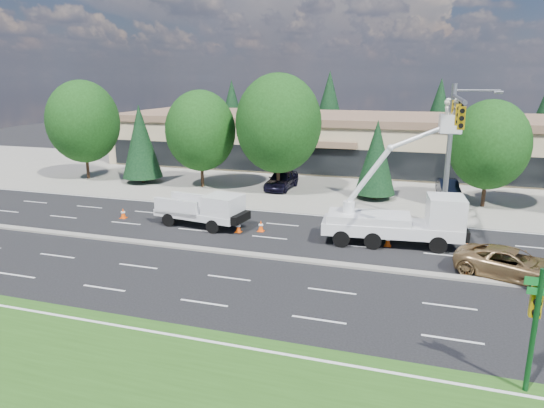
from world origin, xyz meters
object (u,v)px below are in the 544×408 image
(utility_pickup, at_px, (205,213))
(minivan, at_px, (512,264))
(signal_mast, at_px, (453,136))
(street_sign_pole, at_px, (535,317))
(bucket_truck, at_px, (406,215))

(utility_pickup, height_order, minivan, utility_pickup)
(signal_mast, relative_size, street_sign_pole, 2.54)
(signal_mast, bearing_deg, utility_pickup, -168.80)
(street_sign_pole, bearing_deg, bucket_truck, 108.28)
(street_sign_pole, xyz_separation_m, minivan, (0.90, 9.30, -1.73))
(utility_pickup, distance_m, minivan, 17.85)
(utility_pickup, relative_size, bucket_truck, 0.72)
(utility_pickup, bearing_deg, street_sign_pole, -28.55)
(street_sign_pole, distance_m, minivan, 9.50)
(bucket_truck, distance_m, minivan, 6.21)
(signal_mast, bearing_deg, bucket_truck, -128.78)
(signal_mast, distance_m, minivan, 8.64)
(minivan, bearing_deg, bucket_truck, 75.27)
(minivan, bearing_deg, street_sign_pole, -166.59)
(signal_mast, relative_size, minivan, 1.98)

